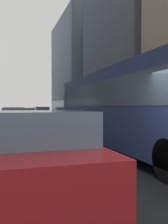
{
  "coord_description": "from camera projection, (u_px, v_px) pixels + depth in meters",
  "views": [
    {
      "loc": [
        -3.38,
        -3.83,
        1.71
      ],
      "look_at": [
        0.48,
        8.41,
        1.4
      ],
      "focal_mm": 39.57,
      "sensor_mm": 36.0,
      "label": 1
    }
  ],
  "objects": [
    {
      "name": "sidewalk_right",
      "position": [
        65.0,
        116.0,
        39.79
      ],
      "size": [
        2.4,
        110.0,
        0.15
      ],
      "primitive_type": "cube",
      "color": "#9E9991",
      "rests_on": "ground"
    },
    {
      "name": "ground_plane",
      "position": [
        29.0,
        117.0,
        38.08
      ],
      "size": [
        120.0,
        120.0,
        0.0
      ],
      "primitive_type": "plane",
      "color": "black"
    },
    {
      "name": "car_silver_sedan",
      "position": [
        18.0,
        123.0,
        13.27
      ],
      "size": [
        1.74,
        4.54,
        1.62
      ],
      "color": "#B7BABF",
      "rests_on": "ground"
    },
    {
      "name": "transit_bus",
      "position": [
        128.0,
        104.0,
        9.73
      ],
      "size": [
        2.78,
        11.53,
        3.05
      ],
      "color": "#33478C",
      "rests_on": "ground"
    },
    {
      "name": "car_red_coupe",
      "position": [
        40.0,
        155.0,
        4.47
      ],
      "size": [
        1.76,
        3.93,
        1.62
      ],
      "color": "red",
      "rests_on": "ground"
    },
    {
      "name": "car_black_suv",
      "position": [
        42.0,
        113.0,
        33.55
      ],
      "size": [
        1.9,
        4.79,
        1.62
      ],
      "color": "black",
      "rests_on": "ground"
    },
    {
      "name": "car_yellow_taxi",
      "position": [
        13.0,
        116.0,
        21.56
      ],
      "size": [
        1.88,
        4.17,
        1.62
      ],
      "color": "yellow",
      "rests_on": "ground"
    },
    {
      "name": "car_grey_wagon",
      "position": [
        64.0,
        117.0,
        20.62
      ],
      "size": [
        1.81,
        4.05,
        1.62
      ],
      "color": "slate",
      "rests_on": "ground"
    },
    {
      "name": "building_right_far",
      "position": [
        87.0,
        68.0,
        48.93
      ],
      "size": [
        10.88,
        18.11,
        18.52
      ],
      "color": "slate",
      "rests_on": "ground"
    }
  ]
}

